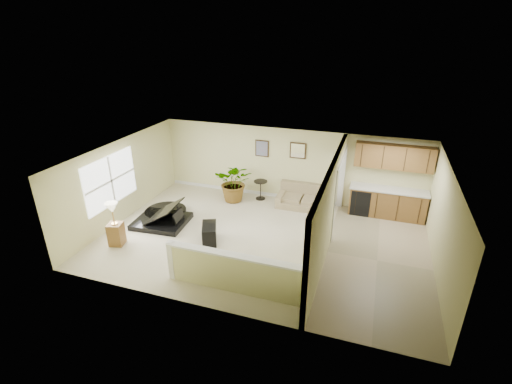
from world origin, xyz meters
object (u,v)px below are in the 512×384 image
(piano, at_px, (161,204))
(lamp_stand, at_px, (115,227))
(palm_plant, at_px, (235,182))
(small_plant, at_px, (324,211))
(piano_bench, at_px, (209,233))
(loveseat, at_px, (303,196))
(accent_table, at_px, (261,187))

(piano, height_order, lamp_stand, piano)
(palm_plant, distance_m, small_plant, 3.18)
(piano_bench, bearing_deg, small_plant, 41.06)
(loveseat, height_order, accent_table, loveseat)
(piano, bearing_deg, palm_plant, 49.16)
(piano, height_order, accent_table, piano)
(small_plant, bearing_deg, piano, -158.56)
(loveseat, bearing_deg, accent_table, 176.67)
(palm_plant, xyz_separation_m, lamp_stand, (-2.06, -3.70, -0.15))
(accent_table, distance_m, lamp_stand, 5.01)
(accent_table, bearing_deg, piano, -132.98)
(palm_plant, bearing_deg, small_plant, -5.21)
(piano, height_order, piano_bench, piano)
(small_plant, bearing_deg, piano_bench, -138.94)
(loveseat, height_order, palm_plant, palm_plant)
(loveseat, distance_m, lamp_stand, 5.96)
(piano, height_order, small_plant, piano)
(piano, relative_size, palm_plant, 1.40)
(loveseat, distance_m, accent_table, 1.52)
(piano, xyz_separation_m, palm_plant, (1.57, 2.13, 0.07))
(loveseat, relative_size, small_plant, 3.29)
(piano, bearing_deg, lamp_stand, -111.73)
(small_plant, bearing_deg, palm_plant, 174.79)
(accent_table, distance_m, palm_plant, 0.93)
(piano_bench, xyz_separation_m, lamp_stand, (-2.37, -0.96, 0.28))
(piano, xyz_separation_m, accent_table, (2.37, 2.54, -0.18))
(piano_bench, bearing_deg, lamp_stand, -157.96)
(piano, relative_size, piano_bench, 2.59)
(accent_table, relative_size, lamp_stand, 0.53)
(accent_table, xyz_separation_m, palm_plant, (-0.80, -0.41, 0.25))
(piano, xyz_separation_m, small_plant, (4.70, 1.85, -0.40))
(piano_bench, relative_size, accent_table, 1.12)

